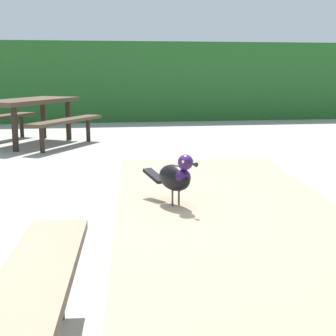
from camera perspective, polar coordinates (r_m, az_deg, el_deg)
name	(u,v)px	position (r m, az deg, el deg)	size (l,w,h in m)	color
hedge_wall	(100,81)	(12.41, -7.92, 9.96)	(28.00, 1.86, 1.85)	#235B23
picnic_table_foreground	(226,257)	(1.76, 6.76, -10.21)	(1.80, 1.85, 0.74)	#84725B
bird_grackle	(176,176)	(1.67, 0.97, -0.96)	(0.16, 0.26, 0.18)	black
picnic_table_mid_left	(30,110)	(8.33, -15.83, 6.47)	(2.32, 2.33, 0.74)	#473828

